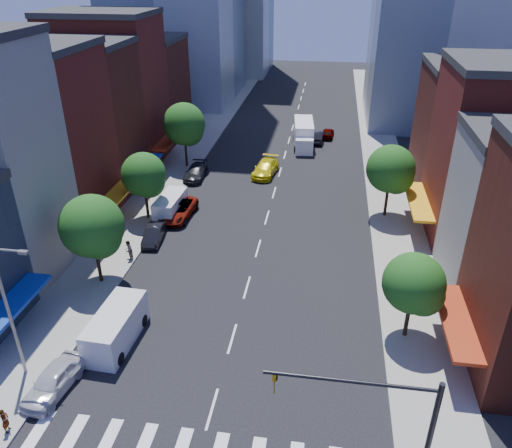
{
  "coord_description": "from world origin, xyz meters",
  "views": [
    {
      "loc": [
        5.47,
        -19.46,
        22.65
      ],
      "look_at": [
        0.53,
        13.23,
        5.0
      ],
      "focal_mm": 35.0,
      "sensor_mm": 36.0,
      "label": 1
    }
  ],
  "objects_px": {
    "traffic_car_oncoming": "(317,136)",
    "cargo_van_far": "(170,206)",
    "pedestrian_near": "(5,421)",
    "pedestrian_far": "(128,250)",
    "taxi": "(265,168)",
    "cargo_van_near": "(115,329)",
    "traffic_car_far": "(328,133)",
    "parked_car_rear": "(196,172)",
    "parked_car_front": "(53,381)",
    "box_truck": "(304,135)",
    "parked_car_second": "(154,234)",
    "parked_car_third": "(178,210)"
  },
  "relations": [
    {
      "from": "parked_car_front",
      "to": "box_truck",
      "type": "distance_m",
      "value": 47.38
    },
    {
      "from": "cargo_van_near",
      "to": "traffic_car_far",
      "type": "distance_m",
      "value": 47.46
    },
    {
      "from": "parked_car_rear",
      "to": "pedestrian_near",
      "type": "xyz_separation_m",
      "value": [
        -1.0,
        -35.87,
        0.19
      ]
    },
    {
      "from": "parked_car_third",
      "to": "pedestrian_far",
      "type": "xyz_separation_m",
      "value": [
        -1.86,
        -8.33,
        0.22
      ]
    },
    {
      "from": "box_truck",
      "to": "taxi",
      "type": "bearing_deg",
      "value": -114.38
    },
    {
      "from": "parked_car_front",
      "to": "taxi",
      "type": "height_order",
      "value": "taxi"
    },
    {
      "from": "cargo_van_near",
      "to": "traffic_car_far",
      "type": "height_order",
      "value": "cargo_van_near"
    },
    {
      "from": "parked_car_second",
      "to": "box_truck",
      "type": "distance_m",
      "value": 30.32
    },
    {
      "from": "pedestrian_near",
      "to": "pedestrian_far",
      "type": "xyz_separation_m",
      "value": [
        0.0,
        17.63,
        0.07
      ]
    },
    {
      "from": "traffic_car_far",
      "to": "box_truck",
      "type": "distance_m",
      "value": 5.41
    },
    {
      "from": "parked_car_second",
      "to": "traffic_car_oncoming",
      "type": "bearing_deg",
      "value": 60.13
    },
    {
      "from": "parked_car_rear",
      "to": "pedestrian_near",
      "type": "height_order",
      "value": "pedestrian_near"
    },
    {
      "from": "parked_car_second",
      "to": "cargo_van_near",
      "type": "distance_m",
      "value": 13.6
    },
    {
      "from": "parked_car_second",
      "to": "taxi",
      "type": "relative_size",
      "value": 0.73
    },
    {
      "from": "traffic_car_far",
      "to": "box_truck",
      "type": "height_order",
      "value": "box_truck"
    },
    {
      "from": "cargo_van_far",
      "to": "box_truck",
      "type": "bearing_deg",
      "value": 65.59
    },
    {
      "from": "taxi",
      "to": "cargo_van_far",
      "type": "bearing_deg",
      "value": -116.4
    },
    {
      "from": "parked_car_front",
      "to": "box_truck",
      "type": "height_order",
      "value": "box_truck"
    },
    {
      "from": "taxi",
      "to": "traffic_car_oncoming",
      "type": "distance_m",
      "value": 14.14
    },
    {
      "from": "pedestrian_near",
      "to": "traffic_car_far",
      "type": "bearing_deg",
      "value": -27.85
    },
    {
      "from": "traffic_car_far",
      "to": "parked_car_rear",
      "type": "bearing_deg",
      "value": 53.61
    },
    {
      "from": "cargo_van_far",
      "to": "box_truck",
      "type": "relative_size",
      "value": 0.61
    },
    {
      "from": "traffic_car_far",
      "to": "pedestrian_far",
      "type": "bearing_deg",
      "value": 70.04
    },
    {
      "from": "parked_car_rear",
      "to": "parked_car_front",
      "type": "bearing_deg",
      "value": -90.89
    },
    {
      "from": "parked_car_third",
      "to": "pedestrian_near",
      "type": "bearing_deg",
      "value": -90.38
    },
    {
      "from": "traffic_car_oncoming",
      "to": "box_truck",
      "type": "bearing_deg",
      "value": 51.33
    },
    {
      "from": "traffic_car_far",
      "to": "box_truck",
      "type": "bearing_deg",
      "value": 56.69
    },
    {
      "from": "parked_car_front",
      "to": "pedestrian_near",
      "type": "distance_m",
      "value": 3.32
    },
    {
      "from": "parked_car_front",
      "to": "parked_car_second",
      "type": "relative_size",
      "value": 1.11
    },
    {
      "from": "traffic_car_oncoming",
      "to": "cargo_van_far",
      "type": "bearing_deg",
      "value": 63.43
    },
    {
      "from": "taxi",
      "to": "traffic_car_far",
      "type": "relative_size",
      "value": 1.46
    },
    {
      "from": "traffic_car_oncoming",
      "to": "traffic_car_far",
      "type": "distance_m",
      "value": 2.61
    },
    {
      "from": "cargo_van_near",
      "to": "traffic_car_far",
      "type": "bearing_deg",
      "value": 76.97
    },
    {
      "from": "parked_car_second",
      "to": "box_truck",
      "type": "height_order",
      "value": "box_truck"
    },
    {
      "from": "parked_car_third",
      "to": "pedestrian_near",
      "type": "height_order",
      "value": "pedestrian_near"
    },
    {
      "from": "cargo_van_near",
      "to": "pedestrian_far",
      "type": "relative_size",
      "value": 3.36
    },
    {
      "from": "parked_car_third",
      "to": "cargo_van_near",
      "type": "height_order",
      "value": "cargo_van_near"
    },
    {
      "from": "pedestrian_far",
      "to": "traffic_car_far",
      "type": "bearing_deg",
      "value": 158.19
    },
    {
      "from": "box_truck",
      "to": "pedestrian_near",
      "type": "distance_m",
      "value": 50.69
    },
    {
      "from": "taxi",
      "to": "traffic_car_oncoming",
      "type": "height_order",
      "value": "taxi"
    },
    {
      "from": "parked_car_third",
      "to": "traffic_car_far",
      "type": "height_order",
      "value": "parked_car_third"
    },
    {
      "from": "parked_car_front",
      "to": "cargo_van_far",
      "type": "distance_m",
      "value": 22.96
    },
    {
      "from": "parked_car_second",
      "to": "pedestrian_near",
      "type": "bearing_deg",
      "value": -98.6
    },
    {
      "from": "cargo_van_near",
      "to": "cargo_van_far",
      "type": "relative_size",
      "value": 1.12
    },
    {
      "from": "traffic_car_far",
      "to": "pedestrian_far",
      "type": "xyz_separation_m",
      "value": [
        -15.85,
        -35.71,
        0.34
      ]
    },
    {
      "from": "cargo_van_far",
      "to": "parked_car_front",
      "type": "bearing_deg",
      "value": -87.55
    },
    {
      "from": "parked_car_front",
      "to": "cargo_van_near",
      "type": "bearing_deg",
      "value": 73.26
    },
    {
      "from": "parked_car_front",
      "to": "taxi",
      "type": "relative_size",
      "value": 0.8
    },
    {
      "from": "traffic_car_oncoming",
      "to": "parked_car_front",
      "type": "bearing_deg",
      "value": 75.98
    },
    {
      "from": "parked_car_rear",
      "to": "pedestrian_near",
      "type": "relative_size",
      "value": 3.27
    }
  ]
}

